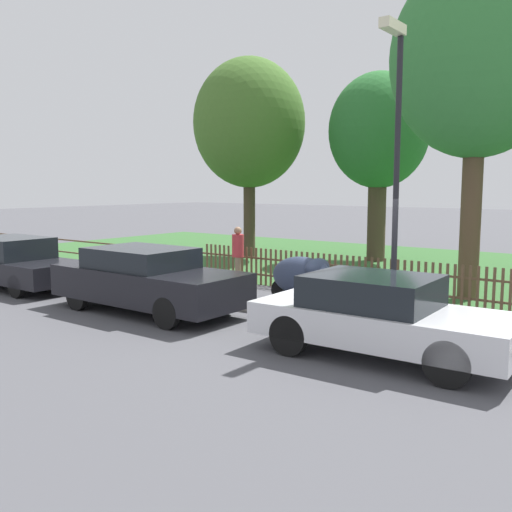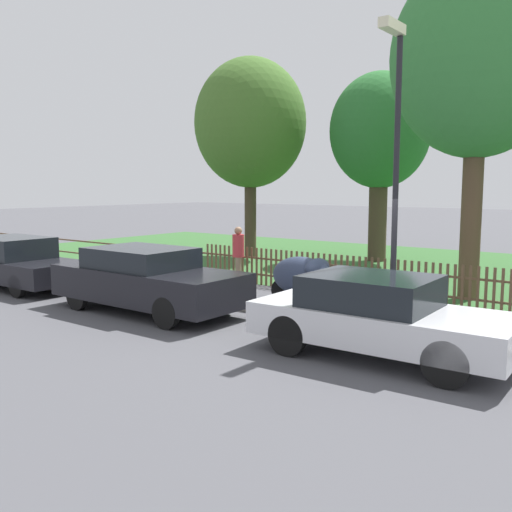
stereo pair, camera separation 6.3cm
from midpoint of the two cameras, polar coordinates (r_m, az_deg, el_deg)
name	(u,v)px [view 1 (the left image)]	position (r m, az deg, el deg)	size (l,w,h in m)	color
ground_plane	(363,332)	(11.01, 10.44, -7.50)	(120.00, 120.00, 0.00)	#4C4C51
kerb_stone	(365,328)	(11.08, 10.68, -7.09)	(38.26, 0.20, 0.12)	#9E998E
grass_strip	(492,274)	(19.27, 22.40, -1.65)	(38.26, 11.92, 0.01)	#33602D
park_fence	(422,284)	(13.57, 16.12, -2.68)	(38.26, 0.05, 1.03)	brown
parked_car_silver_hatchback	(13,262)	(16.77, -23.19, -0.60)	(4.48, 1.79, 1.35)	black
parked_car_black_saloon	(147,279)	(12.62, -11.00, -2.29)	(4.54, 1.82, 1.40)	black
parked_car_navy_estate	(380,315)	(9.37, 12.11, -5.80)	(4.16, 1.87, 1.32)	silver
covered_motorcycle	(304,277)	(13.12, 4.72, -2.07)	(1.81, 0.82, 1.12)	black
tree_nearest_kerb	(249,124)	(21.94, -0.77, 13.08)	(4.20, 4.20, 7.49)	#473828
tree_behind_motorcycle	(379,133)	(21.25, 12.09, 11.96)	(3.58, 3.58, 6.76)	#473828
tree_mid_park	(478,59)	(14.91, 21.19, 17.87)	(4.04, 4.04, 8.03)	brown
pedestrian_near_fence	(238,252)	(15.73, -1.93, 0.38)	(0.45, 0.45, 1.62)	#7F6B51
street_lamp	(395,142)	(10.98, 13.59, 11.03)	(0.20, 0.79, 5.62)	black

